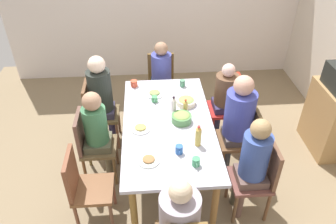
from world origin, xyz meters
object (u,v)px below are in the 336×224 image
person_6 (101,94)px  bowl_1 (186,101)px  bowl_0 (182,118)px  cup_2 (179,150)px  plate_2 (141,128)px  dining_table (168,128)px  chair_1 (91,143)px  person_7 (161,73)px  chair_6 (97,111)px  cup_0 (134,84)px  chair_7 (161,81)px  cup_1 (182,83)px  person_2 (253,161)px  bottle_1 (174,106)px  chair_4 (230,105)px  chair_0 (243,135)px  bottle_0 (198,136)px  person_0 (238,117)px  cup_3 (155,99)px  plate_0 (155,93)px  side_cabinet (332,119)px  person_4 (225,95)px  person_5 (179,220)px  chair_3 (84,185)px  plate_1 (149,160)px  bottle_2 (185,107)px  cup_4 (196,162)px  person_1 (97,130)px

person_6 → bowl_1: bearing=74.8°
bowl_0 → cup_2: bowl_0 is taller
plate_2 → cup_2: 0.56m
dining_table → chair_1: 0.89m
person_7 → bowl_1: (0.88, 0.24, 0.10)m
chair_6 → bowl_0: size_ratio=4.02×
bowl_1 → cup_0: size_ratio=1.85×
chair_7 → cup_0: 0.70m
cup_1 → person_2: bearing=21.2°
bottle_1 → chair_4: bearing=121.1°
chair_0 → cup_0: size_ratio=7.20×
chair_4 → bowl_1: (0.28, -0.63, 0.28)m
chair_7 → bottle_0: bottle_0 is taller
person_0 → bottle_0: size_ratio=5.41×
plate_2 → cup_3: cup_3 is taller
cup_0 → bottle_1: bearing=34.7°
dining_table → plate_0: (-0.60, -0.12, 0.09)m
side_cabinet → bottle_1: bearing=-85.8°
person_4 → person_5: person_5 is taller
chair_3 → person_5: 1.08m
bowl_1 → bottle_1: bottle_1 is taller
plate_1 → chair_3: bearing=-85.6°
plate_2 → bowl_0: size_ratio=0.99×
chair_0 → bowl_0: size_ratio=4.02×
plate_0 → bottle_2: (0.44, 0.33, 0.08)m
plate_2 → person_5: bearing=14.8°
cup_2 → bottle_0: size_ratio=0.46×
chair_0 → bottle_2: (-0.16, -0.67, 0.33)m
chair_6 → plate_1: 1.40m
chair_4 → chair_6: bearing=-90.0°
cup_3 → bottle_1: 0.36m
dining_table → chair_6: chair_6 is taller
bowl_0 → cup_0: 0.96m
bowl_1 → cup_2: cup_2 is taller
dining_table → chair_7: size_ratio=2.10×
plate_1 → plate_2: same height
plate_2 → cup_1: bearing=146.9°
chair_4 → person_6: (-0.00, -1.66, 0.25)m
person_2 → side_cabinet: bearing=124.7°
cup_3 → cup_4: size_ratio=0.99×
plate_2 → dining_table: bearing=105.6°
chair_3 → person_4: (-1.26, 1.66, 0.16)m
chair_0 → bottle_2: 0.76m
plate_2 → cup_2: bearing=42.8°
bowl_1 → cup_3: size_ratio=2.11×
plate_2 → cup_0: (-0.89, -0.08, 0.03)m
chair_7 → cup_4: (2.00, 0.21, 0.28)m
chair_1 → side_cabinet: same height
chair_7 → person_1: bearing=-30.6°
person_5 → bottle_2: bearing=171.4°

